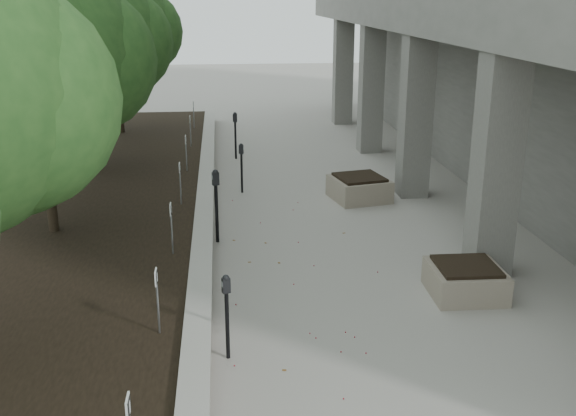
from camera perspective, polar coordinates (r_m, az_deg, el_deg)
retaining_wall at (r=14.70m, az=-7.16°, el=-0.75°), size 0.39×26.00×0.50m
planting_bed at (r=15.27m, az=-21.07°, el=-1.33°), size 7.00×26.00×0.40m
crabapple_tree_3 at (r=13.50m, az=-20.61°, el=9.13°), size 4.60×4.00×5.44m
crabapple_tree_4 at (r=18.34m, az=-16.81°, el=11.54°), size 4.60×4.00×5.44m
crabapple_tree_5 at (r=23.26m, az=-14.58°, el=12.92°), size 4.60×4.00×5.44m
parking_sign_3 at (r=9.40m, az=-11.13°, el=-7.90°), size 0.04×0.22×0.96m
parking_sign_4 at (r=12.17m, az=-9.95°, el=-1.77°), size 0.04×0.22×0.96m
parking_sign_5 at (r=15.02m, az=-9.22°, el=2.07°), size 0.04×0.22×0.96m
parking_sign_6 at (r=17.92m, az=-8.73°, el=4.67°), size 0.04×0.22×0.96m
parking_sign_7 at (r=20.85m, az=-8.37°, el=6.54°), size 0.04×0.22×0.96m
parking_sign_8 at (r=23.80m, az=-8.10°, el=7.95°), size 0.04×0.22×0.96m
parking_meter_2 at (r=9.38m, az=-5.25°, el=-9.30°), size 0.15×0.13×1.28m
parking_meter_3 at (r=13.66m, az=-6.16°, el=0.15°), size 0.18×0.15×1.56m
parking_meter_4 at (r=17.12m, az=-4.00°, el=3.43°), size 0.15×0.13×1.30m
parking_meter_5 at (r=20.75m, az=-4.53°, el=6.21°), size 0.16×0.13×1.47m
planter_front at (r=11.77m, az=14.98°, el=-5.95°), size 1.22×1.22×0.56m
planter_back at (r=16.70m, az=6.13°, el=1.75°), size 1.54×1.54×0.61m
berry_scatter at (r=11.16m, az=1.50°, el=-8.19°), size 3.30×14.10×0.02m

